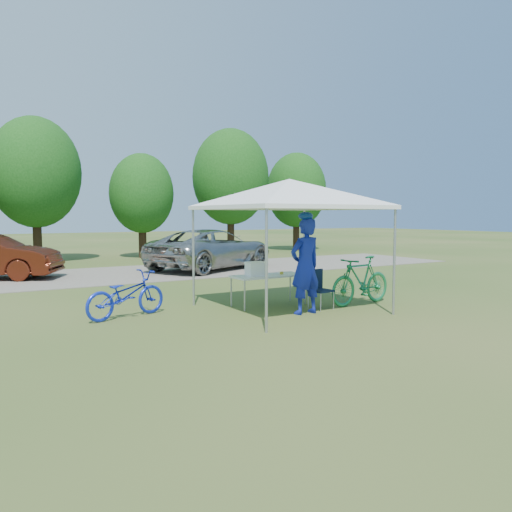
{
  "coord_description": "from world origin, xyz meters",
  "views": [
    {
      "loc": [
        -5.92,
        -8.52,
        1.99
      ],
      "look_at": [
        0.4,
        2.0,
        0.98
      ],
      "focal_mm": 35.0,
      "sensor_mm": 36.0,
      "label": 1
    }
  ],
  "objects_px": {
    "cooler": "(256,269)",
    "cyclist": "(305,266)",
    "bike_blue": "(126,295)",
    "bike_green": "(361,280)",
    "minivan": "(212,249)",
    "folding_table": "(269,277)",
    "folding_chair": "(318,286)"
  },
  "relations": [
    {
      "from": "cooler",
      "to": "cyclist",
      "type": "relative_size",
      "value": 0.22
    },
    {
      "from": "bike_blue",
      "to": "bike_green",
      "type": "xyz_separation_m",
      "value": [
        4.88,
        -1.29,
        0.09
      ]
    },
    {
      "from": "bike_blue",
      "to": "bike_green",
      "type": "relative_size",
      "value": 0.95
    },
    {
      "from": "cyclist",
      "to": "bike_blue",
      "type": "bearing_deg",
      "value": -28.84
    },
    {
      "from": "cooler",
      "to": "bike_green",
      "type": "distance_m",
      "value": 2.37
    },
    {
      "from": "bike_green",
      "to": "bike_blue",
      "type": "bearing_deg",
      "value": -110.41
    },
    {
      "from": "cyclist",
      "to": "minivan",
      "type": "height_order",
      "value": "cyclist"
    },
    {
      "from": "cooler",
      "to": "minivan",
      "type": "xyz_separation_m",
      "value": [
        2.5,
        7.28,
        -0.09
      ]
    },
    {
      "from": "bike_blue",
      "to": "bike_green",
      "type": "distance_m",
      "value": 5.05
    },
    {
      "from": "cyclist",
      "to": "bike_blue",
      "type": "xyz_separation_m",
      "value": [
        -3.2,
        1.48,
        -0.52
      ]
    },
    {
      "from": "cooler",
      "to": "folding_table",
      "type": "bearing_deg",
      "value": -0.0
    },
    {
      "from": "folding_table",
      "to": "bike_green",
      "type": "height_order",
      "value": "bike_green"
    },
    {
      "from": "folding_table",
      "to": "minivan",
      "type": "bearing_deg",
      "value": 73.48
    },
    {
      "from": "folding_chair",
      "to": "cooler",
      "type": "xyz_separation_m",
      "value": [
        -1.05,
        0.83,
        0.34
      ]
    },
    {
      "from": "folding_chair",
      "to": "cooler",
      "type": "relative_size",
      "value": 1.99
    },
    {
      "from": "folding_table",
      "to": "folding_chair",
      "type": "height_order",
      "value": "folding_chair"
    },
    {
      "from": "minivan",
      "to": "folding_chair",
      "type": "bearing_deg",
      "value": 145.02
    },
    {
      "from": "minivan",
      "to": "cooler",
      "type": "bearing_deg",
      "value": 136.19
    },
    {
      "from": "folding_chair",
      "to": "bike_green",
      "type": "xyz_separation_m",
      "value": [
        1.09,
        -0.13,
        0.05
      ]
    },
    {
      "from": "cyclist",
      "to": "minivan",
      "type": "xyz_separation_m",
      "value": [
        2.03,
        8.43,
        -0.22
      ]
    },
    {
      "from": "bike_green",
      "to": "folding_chair",
      "type": "bearing_deg",
      "value": -102.43
    },
    {
      "from": "folding_table",
      "to": "cooler",
      "type": "distance_m",
      "value": 0.39
    },
    {
      "from": "bike_green",
      "to": "cyclist",
      "type": "bearing_deg",
      "value": -89.06
    },
    {
      "from": "bike_blue",
      "to": "minivan",
      "type": "bearing_deg",
      "value": -53.18
    },
    {
      "from": "bike_blue",
      "to": "bike_green",
      "type": "bearing_deg",
      "value": -121.02
    },
    {
      "from": "folding_table",
      "to": "folding_chair",
      "type": "relative_size",
      "value": 1.99
    },
    {
      "from": "folding_table",
      "to": "cooler",
      "type": "relative_size",
      "value": 3.94
    },
    {
      "from": "bike_blue",
      "to": "folding_chair",
      "type": "bearing_deg",
      "value": -123.23
    },
    {
      "from": "cooler",
      "to": "bike_blue",
      "type": "height_order",
      "value": "cooler"
    },
    {
      "from": "cooler",
      "to": "cyclist",
      "type": "bearing_deg",
      "value": -67.94
    },
    {
      "from": "folding_table",
      "to": "minivan",
      "type": "xyz_separation_m",
      "value": [
        2.16,
        7.28,
        0.11
      ]
    },
    {
      "from": "cyclist",
      "to": "cooler",
      "type": "bearing_deg",
      "value": -71.96
    }
  ]
}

